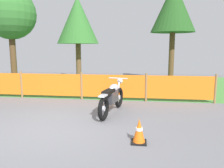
% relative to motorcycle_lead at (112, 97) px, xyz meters
% --- Properties ---
extents(ground, '(24.00, 24.00, 0.02)m').
position_rel_motorcycle_lead_xyz_m(ground, '(-1.38, -1.50, -0.50)').
color(ground, slate).
extents(grass_verge, '(24.00, 7.23, 0.01)m').
position_rel_motorcycle_lead_xyz_m(grass_verge, '(-1.38, 5.27, -0.48)').
color(grass_verge, '#4C8C3D').
rests_on(grass_verge, ground).
extents(barrier_fence, '(9.81, 0.08, 1.05)m').
position_rel_motorcycle_lead_xyz_m(barrier_fence, '(-1.38, 1.66, 0.05)').
color(barrier_fence, olive).
rests_on(barrier_fence, ground).
extents(tree_leftmost, '(2.32, 2.32, 4.65)m').
position_rel_motorcycle_lead_xyz_m(tree_leftmost, '(-5.13, 3.42, 2.96)').
color(tree_leftmost, brown).
rests_on(tree_leftmost, ground).
extents(tree_near_left, '(2.21, 2.21, 4.62)m').
position_rel_motorcycle_lead_xyz_m(tree_near_left, '(-2.53, 5.42, 2.87)').
color(tree_near_left, brown).
rests_on(tree_near_left, ground).
extents(tree_near_right, '(2.27, 2.27, 5.25)m').
position_rel_motorcycle_lead_xyz_m(tree_near_right, '(2.43, 5.65, 3.46)').
color(tree_near_right, brown).
rests_on(tree_near_right, ground).
extents(motorcycle_lead, '(0.74, 2.11, 1.01)m').
position_rel_motorcycle_lead_xyz_m(motorcycle_lead, '(0.00, 0.00, 0.00)').
color(motorcycle_lead, black).
rests_on(motorcycle_lead, ground).
extents(traffic_cone, '(0.32, 0.32, 0.53)m').
position_rel_motorcycle_lead_xyz_m(traffic_cone, '(0.84, -2.09, -0.23)').
color(traffic_cone, black).
rests_on(traffic_cone, ground).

